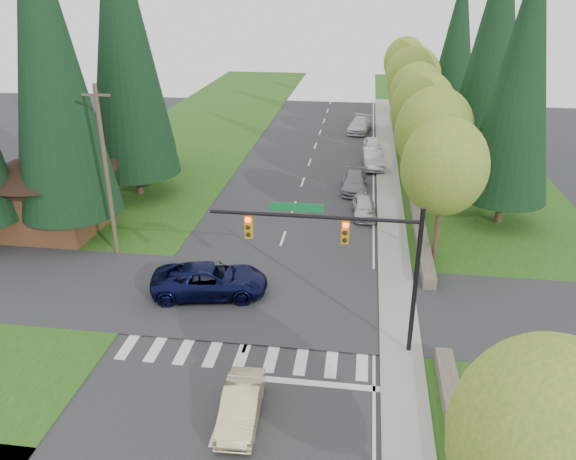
% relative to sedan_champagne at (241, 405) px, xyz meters
% --- Properties ---
extents(ground, '(120.00, 120.00, 0.00)m').
position_rel_sedan_champagne_xyz_m(ground, '(-0.80, 0.56, -0.64)').
color(ground, '#28282B').
rests_on(ground, ground).
extents(grass_east, '(14.00, 110.00, 0.06)m').
position_rel_sedan_champagne_xyz_m(grass_east, '(12.20, 20.56, -0.61)').
color(grass_east, '#1D4E14').
rests_on(grass_east, ground).
extents(grass_west, '(14.00, 110.00, 0.06)m').
position_rel_sedan_champagne_xyz_m(grass_west, '(-13.80, 20.56, -0.61)').
color(grass_west, '#1D4E14').
rests_on(grass_west, ground).
extents(cross_street, '(120.00, 8.00, 0.10)m').
position_rel_sedan_champagne_xyz_m(cross_street, '(-0.80, 8.56, -0.64)').
color(cross_street, '#28282B').
rests_on(cross_street, ground).
extents(sidewalk_east, '(1.80, 80.00, 0.13)m').
position_rel_sedan_champagne_xyz_m(sidewalk_east, '(6.10, 22.56, -0.57)').
color(sidewalk_east, gray).
rests_on(sidewalk_east, ground).
extents(curb_east, '(0.20, 80.00, 0.13)m').
position_rel_sedan_champagne_xyz_m(curb_east, '(5.25, 22.56, -0.57)').
color(curb_east, gray).
rests_on(curb_east, ground).
extents(stone_wall_north, '(0.70, 40.00, 0.70)m').
position_rel_sedan_champagne_xyz_m(stone_wall_north, '(7.80, 30.56, -0.29)').
color(stone_wall_north, '#4C4438').
rests_on(stone_wall_north, ground).
extents(traffic_signal, '(8.70, 0.37, 6.80)m').
position_rel_sedan_champagne_xyz_m(traffic_signal, '(3.57, 5.06, 4.35)').
color(traffic_signal, black).
rests_on(traffic_signal, ground).
extents(brown_building, '(8.40, 8.40, 5.40)m').
position_rel_sedan_champagne_xyz_m(brown_building, '(-15.80, 15.56, 2.50)').
color(brown_building, '#4C2D19').
rests_on(brown_building, ground).
extents(utility_pole, '(1.60, 0.24, 10.00)m').
position_rel_sedan_champagne_xyz_m(utility_pole, '(-10.30, 12.56, 4.51)').
color(utility_pole, '#473828').
rests_on(utility_pole, ground).
extents(decid_tree_0, '(4.80, 4.80, 8.37)m').
position_rel_sedan_champagne_xyz_m(decid_tree_0, '(8.40, 14.56, 4.96)').
color(decid_tree_0, '#38281C').
rests_on(decid_tree_0, ground).
extents(decid_tree_1, '(5.20, 5.20, 8.80)m').
position_rel_sedan_champagne_xyz_m(decid_tree_1, '(8.50, 21.56, 5.16)').
color(decid_tree_1, '#38281C').
rests_on(decid_tree_1, ground).
extents(decid_tree_2, '(5.00, 5.00, 8.82)m').
position_rel_sedan_champagne_xyz_m(decid_tree_2, '(8.30, 28.56, 5.29)').
color(decid_tree_2, '#38281C').
rests_on(decid_tree_2, ground).
extents(decid_tree_3, '(5.00, 5.00, 8.55)m').
position_rel_sedan_champagne_xyz_m(decid_tree_3, '(8.40, 35.56, 5.03)').
color(decid_tree_3, '#38281C').
rests_on(decid_tree_3, ground).
extents(decid_tree_4, '(5.40, 5.40, 9.18)m').
position_rel_sedan_champagne_xyz_m(decid_tree_4, '(8.50, 42.56, 5.43)').
color(decid_tree_4, '#38281C').
rests_on(decid_tree_4, ground).
extents(decid_tree_5, '(4.80, 4.80, 8.30)m').
position_rel_sedan_champagne_xyz_m(decid_tree_5, '(8.30, 49.56, 4.90)').
color(decid_tree_5, '#38281C').
rests_on(decid_tree_5, ground).
extents(decid_tree_6, '(5.20, 5.20, 8.86)m').
position_rel_sedan_champagne_xyz_m(decid_tree_6, '(8.40, 56.56, 5.23)').
color(decid_tree_6, '#38281C').
rests_on(decid_tree_6, ground).
extents(decid_tree_south, '(4.60, 4.60, 7.92)m').
position_rel_sedan_champagne_xyz_m(decid_tree_south, '(8.50, -5.44, 4.63)').
color(decid_tree_south, '#38281C').
rests_on(decid_tree_south, ground).
extents(conifer_w_a, '(6.12, 6.12, 19.80)m').
position_rel_sedan_champagne_xyz_m(conifer_w_a, '(-13.80, 14.56, 10.16)').
color(conifer_w_a, '#38281C').
rests_on(conifer_w_a, ground).
extents(conifer_w_b, '(5.44, 5.44, 17.80)m').
position_rel_sedan_champagne_xyz_m(conifer_w_b, '(-16.80, 18.56, 9.15)').
color(conifer_w_b, '#38281C').
rests_on(conifer_w_b, ground).
extents(conifer_w_c, '(6.46, 6.46, 20.80)m').
position_rel_sedan_champagne_xyz_m(conifer_w_c, '(-12.80, 22.56, 10.66)').
color(conifer_w_c, '#38281C').
rests_on(conifer_w_c, ground).
extents(conifer_w_e, '(5.78, 5.78, 18.80)m').
position_rel_sedan_champagne_xyz_m(conifer_w_e, '(-14.80, 28.56, 9.66)').
color(conifer_w_e, '#38281C').
rests_on(conifer_w_e, ground).
extents(conifer_e_a, '(5.44, 5.44, 17.80)m').
position_rel_sedan_champagne_xyz_m(conifer_e_a, '(13.20, 20.56, 9.15)').
color(conifer_e_a, '#38281C').
rests_on(conifer_e_a, ground).
extents(conifer_e_b, '(6.12, 6.12, 19.80)m').
position_rel_sedan_champagne_xyz_m(conifer_e_b, '(14.20, 34.56, 10.16)').
color(conifer_e_b, '#38281C').
rests_on(conifer_e_b, ground).
extents(conifer_e_c, '(5.10, 5.10, 16.80)m').
position_rel_sedan_champagne_xyz_m(conifer_e_c, '(13.20, 48.56, 8.65)').
color(conifer_e_c, '#38281C').
rests_on(conifer_e_c, ground).
extents(sedan_champagne, '(1.53, 3.92, 1.27)m').
position_rel_sedan_champagne_xyz_m(sedan_champagne, '(0.00, 0.00, 0.00)').
color(sedan_champagne, beige).
rests_on(sedan_champagne, ground).
extents(suv_navy, '(6.31, 3.73, 1.65)m').
position_rel_sedan_champagne_xyz_m(suv_navy, '(-3.52, 8.69, 0.19)').
color(suv_navy, black).
rests_on(suv_navy, ground).
extents(parked_car_a, '(1.81, 3.94, 1.31)m').
position_rel_sedan_champagne_xyz_m(parked_car_a, '(4.22, 20.52, 0.02)').
color(parked_car_a, silver).
rests_on(parked_car_a, ground).
extents(parked_car_b, '(1.88, 4.61, 1.34)m').
position_rel_sedan_champagne_xyz_m(parked_car_b, '(3.40, 25.66, 0.03)').
color(parked_car_b, slate).
rests_on(parked_car_b, ground).
extents(parked_car_c, '(2.07, 4.86, 1.56)m').
position_rel_sedan_champagne_xyz_m(parked_car_c, '(4.80, 31.87, 0.14)').
color(parked_car_c, '#B2B2B7').
rests_on(parked_car_c, ground).
extents(parked_car_d, '(1.95, 4.13, 1.37)m').
position_rel_sedan_champagne_xyz_m(parked_car_d, '(4.80, 36.56, 0.05)').
color(parked_car_d, silver).
rests_on(parked_car_d, ground).
extents(parked_car_e, '(2.77, 5.40, 1.50)m').
position_rel_sedan_champagne_xyz_m(parked_car_e, '(3.40, 44.35, 0.11)').
color(parked_car_e, '#B9B9BE').
rests_on(parked_car_e, ground).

